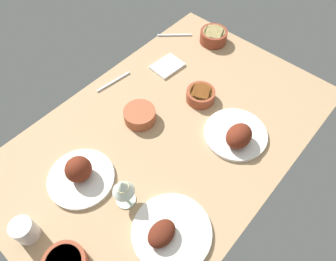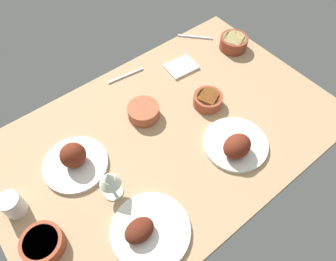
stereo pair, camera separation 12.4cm
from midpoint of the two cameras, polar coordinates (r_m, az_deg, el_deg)
The scene contains 12 objects.
dining_table at distance 126.82cm, azimuth -2.78°, elevation -1.24°, with size 140.00×90.00×4.00cm, color tan.
plate_far_side at distance 122.67cm, azimuth 9.84°, elevation -1.02°, with size 25.49×25.49×10.01cm.
plate_center_main at distance 118.06cm, azimuth -18.89°, elevation -7.85°, with size 24.35×24.35×11.15cm.
plate_near_viewer at distance 106.01cm, azimuth -3.33°, elevation -18.52°, with size 26.64×26.64×6.92cm.
bowl_pasta at distance 163.07cm, azimuth 6.18°, elevation 16.83°, with size 13.53×13.53×6.24cm.
bowl_onions at distance 128.13cm, azimuth -7.99°, elevation 2.68°, with size 13.24×13.24×5.39cm.
bowl_soup at distance 134.27cm, azimuth 3.41°, elevation 6.39°, with size 12.39×12.39×5.14cm.
wine_glass at distance 104.41cm, azimuth -11.78°, elevation -10.63°, with size 7.60×7.60×14.00cm.
water_tumbler at distance 115.44cm, azimuth -27.87°, elevation -16.27°, with size 7.37×7.37×8.89cm, color silver.
folded_napkin at distance 149.91cm, azimuth -2.53°, elevation 11.65°, with size 14.11×10.74×1.20cm, color white.
fork_loose at distance 167.72cm, azimuth -1.00°, elevation 17.09°, with size 17.80×0.90×0.80cm, color silver.
spoon_loose at distance 146.12cm, azimuth -12.43°, elevation 8.64°, with size 18.11×0.90×0.80cm, color silver.
Camera 1 is at (53.30, 47.09, 107.18)cm, focal length 33.02 mm.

